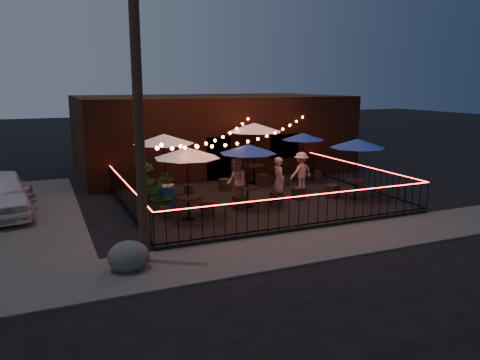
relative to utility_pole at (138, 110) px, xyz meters
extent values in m
plane|color=black|center=(5.40, 2.60, -4.00)|extent=(110.00, 110.00, 0.00)
cube|color=black|center=(5.40, 4.60, -3.92)|extent=(10.00, 8.00, 0.15)
cube|color=#3A3836|center=(5.40, -0.65, -3.98)|extent=(18.00, 2.50, 0.05)
cube|color=#381B0F|center=(6.40, 12.60, -2.00)|extent=(14.00, 8.00, 4.00)
cube|color=black|center=(5.40, 8.72, -2.90)|extent=(1.20, 0.24, 2.20)
cube|color=black|center=(8.90, 8.72, -2.40)|extent=(1.60, 0.24, 1.20)
cylinder|color=#382717|center=(0.00, 0.00, 0.00)|extent=(0.26, 0.26, 8.00)
cube|color=black|center=(5.40, 0.60, -3.77)|extent=(10.00, 0.04, 0.04)
cube|color=black|center=(5.40, 0.60, -2.85)|extent=(10.00, 0.04, 0.04)
cube|color=#FF201B|center=(5.40, 0.60, -2.82)|extent=(10.00, 0.03, 0.02)
cube|color=black|center=(0.40, 4.60, -3.77)|extent=(0.04, 8.00, 0.04)
cube|color=black|center=(0.40, 4.60, -2.85)|extent=(0.04, 8.00, 0.04)
cube|color=#FF201B|center=(0.40, 4.60, -2.82)|extent=(0.03, 8.00, 0.02)
cube|color=black|center=(10.40, 4.60, -3.77)|extent=(0.04, 8.00, 0.04)
cube|color=black|center=(10.40, 4.60, -2.85)|extent=(0.04, 8.00, 0.04)
cube|color=#FF201B|center=(10.40, 4.60, -2.82)|extent=(0.03, 8.00, 0.02)
cylinder|color=black|center=(2.13, 2.95, -3.83)|extent=(0.44, 0.44, 0.03)
cylinder|color=black|center=(2.13, 2.95, -3.48)|extent=(0.06, 0.06, 0.73)
cylinder|color=black|center=(2.13, 2.95, -3.10)|extent=(0.81, 0.81, 0.04)
cylinder|color=black|center=(2.13, 2.95, -2.64)|extent=(0.04, 0.04, 2.42)
cone|color=white|center=(2.13, 2.95, -1.58)|extent=(2.73, 2.73, 0.35)
cylinder|color=black|center=(2.08, 5.79, -3.83)|extent=(0.47, 0.47, 0.03)
cylinder|color=black|center=(2.08, 5.79, -3.45)|extent=(0.06, 0.06, 0.78)
cylinder|color=black|center=(2.08, 5.79, -3.05)|extent=(0.86, 0.86, 0.04)
cylinder|color=black|center=(2.08, 5.79, -2.56)|extent=(0.05, 0.05, 2.58)
cone|color=white|center=(2.08, 5.79, -1.43)|extent=(2.73, 2.73, 0.38)
cylinder|color=black|center=(4.66, 3.67, -3.84)|extent=(0.42, 0.42, 0.03)
cylinder|color=black|center=(4.66, 3.67, -3.49)|extent=(0.06, 0.06, 0.69)
cylinder|color=black|center=(4.66, 3.67, -3.14)|extent=(0.77, 0.77, 0.04)
cylinder|color=black|center=(4.66, 3.67, -2.69)|extent=(0.04, 0.04, 2.31)
cone|color=navy|center=(4.66, 3.67, -1.68)|extent=(2.51, 2.51, 0.34)
cylinder|color=black|center=(6.61, 7.28, -3.83)|extent=(0.50, 0.50, 0.03)
cylinder|color=black|center=(6.61, 7.28, -3.43)|extent=(0.07, 0.07, 0.82)
cylinder|color=black|center=(6.61, 7.28, -3.00)|extent=(0.92, 0.92, 0.05)
cylinder|color=black|center=(6.61, 7.28, -2.48)|extent=(0.05, 0.05, 2.75)
cone|color=white|center=(6.61, 7.28, -1.28)|extent=(2.85, 2.85, 0.40)
cylinder|color=black|center=(9.10, 3.09, -3.84)|extent=(0.43, 0.43, 0.03)
cylinder|color=black|center=(9.10, 3.09, -3.49)|extent=(0.06, 0.06, 0.71)
cylinder|color=black|center=(9.10, 3.09, -3.12)|extent=(0.79, 0.79, 0.04)
cylinder|color=black|center=(9.10, 3.09, -2.67)|extent=(0.04, 0.04, 2.36)
cone|color=navy|center=(9.10, 3.09, -1.64)|extent=(2.70, 2.70, 0.34)
cylinder|color=black|center=(9.03, 7.09, -3.84)|extent=(0.41, 0.41, 0.03)
cylinder|color=black|center=(9.03, 7.09, -3.51)|extent=(0.06, 0.06, 0.66)
cylinder|color=black|center=(9.03, 7.09, -3.17)|extent=(0.74, 0.74, 0.04)
cylinder|color=black|center=(9.03, 7.09, -2.74)|extent=(0.04, 0.04, 2.22)
cone|color=navy|center=(9.03, 7.09, -1.77)|extent=(2.60, 2.60, 0.32)
cube|color=black|center=(1.45, 3.29, -3.64)|extent=(0.36, 0.36, 0.41)
cube|color=black|center=(2.90, 3.18, -3.60)|extent=(0.49, 0.49, 0.49)
cube|color=black|center=(1.59, 5.85, -3.61)|extent=(0.49, 0.49, 0.49)
cube|color=black|center=(3.14, 6.23, -3.63)|extent=(0.45, 0.45, 0.43)
cube|color=black|center=(4.25, 3.48, -3.61)|extent=(0.50, 0.50, 0.47)
cube|color=black|center=(5.76, 3.47, -3.61)|extent=(0.49, 0.49, 0.49)
cube|color=black|center=(4.84, 6.47, -3.60)|extent=(0.46, 0.46, 0.50)
cube|color=black|center=(6.80, 6.79, -3.60)|extent=(0.56, 0.56, 0.50)
cube|color=black|center=(6.96, 3.87, -3.62)|extent=(0.45, 0.45, 0.46)
cube|color=black|center=(8.34, 3.55, -3.59)|extent=(0.57, 0.57, 0.52)
cube|color=black|center=(7.58, 6.54, -3.62)|extent=(0.41, 0.41, 0.45)
cube|color=black|center=(9.76, 6.88, -3.64)|extent=(0.42, 0.42, 0.41)
imported|color=#CFAC8F|center=(5.89, 3.54, -2.95)|extent=(0.47, 0.68, 1.80)
imported|color=tan|center=(4.38, 4.09, -2.96)|extent=(0.79, 0.95, 1.78)
imported|color=tan|center=(7.78, 5.09, -3.01)|extent=(1.18, 0.81, 1.67)
imported|color=#133D0E|center=(1.54, 4.14, -3.22)|extent=(1.14, 0.99, 1.27)
imported|color=#183B11|center=(1.69, 5.02, -3.18)|extent=(0.76, 0.62, 1.34)
imported|color=#0C360A|center=(1.77, 7.77, -3.25)|extent=(0.76, 0.76, 1.20)
cube|color=#1146A1|center=(1.82, 4.75, -3.45)|extent=(0.66, 0.51, 0.79)
cube|color=silver|center=(1.82, 4.75, -3.04)|extent=(0.70, 0.56, 0.05)
ellipsoid|color=#42433E|center=(-0.49, -0.41, -3.62)|extent=(1.15, 1.05, 0.76)
imported|color=silver|center=(-3.72, 6.59, -3.21)|extent=(2.21, 4.75, 1.57)
camera|label=1|loc=(-2.33, -11.74, 0.66)|focal=35.00mm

